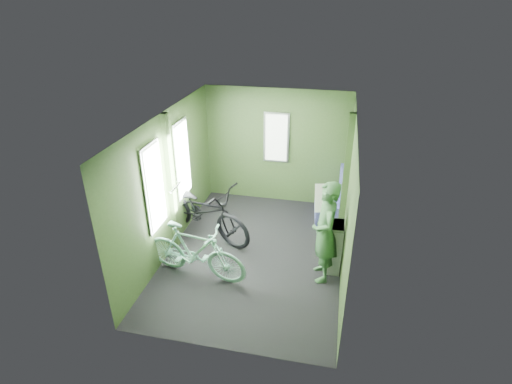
{
  "coord_description": "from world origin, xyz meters",
  "views": [
    {
      "loc": [
        1.16,
        -5.3,
        3.91
      ],
      "look_at": [
        0.0,
        0.1,
        1.1
      ],
      "focal_mm": 28.0,
      "sensor_mm": 36.0,
      "label": 1
    }
  ],
  "objects_px": {
    "bicycle_black": "(204,235)",
    "bicycle_mint": "(197,277)",
    "waste_box": "(334,247)",
    "bench_seat": "(330,205)",
    "passenger": "(325,232)"
  },
  "relations": [
    {
      "from": "passenger",
      "to": "bench_seat",
      "type": "xyz_separation_m",
      "value": [
        0.03,
        1.8,
        -0.51
      ]
    },
    {
      "from": "bench_seat",
      "to": "bicycle_mint",
      "type": "bearing_deg",
      "value": -135.36
    },
    {
      "from": "waste_box",
      "to": "bench_seat",
      "type": "height_order",
      "value": "bench_seat"
    },
    {
      "from": "bicycle_mint",
      "to": "bench_seat",
      "type": "relative_size",
      "value": 1.68
    },
    {
      "from": "passenger",
      "to": "waste_box",
      "type": "relative_size",
      "value": 1.92
    },
    {
      "from": "bicycle_mint",
      "to": "bicycle_black",
      "type": "bearing_deg",
      "value": 22.22
    },
    {
      "from": "passenger",
      "to": "bicycle_mint",
      "type": "bearing_deg",
      "value": -88.99
    },
    {
      "from": "bicycle_black",
      "to": "bicycle_mint",
      "type": "relative_size",
      "value": 1.26
    },
    {
      "from": "bicycle_mint",
      "to": "waste_box",
      "type": "bearing_deg",
      "value": -63.07
    },
    {
      "from": "bicycle_black",
      "to": "waste_box",
      "type": "height_order",
      "value": "waste_box"
    },
    {
      "from": "bicycle_black",
      "to": "bicycle_mint",
      "type": "distance_m",
      "value": 1.16
    },
    {
      "from": "bicycle_mint",
      "to": "passenger",
      "type": "bearing_deg",
      "value": -67.77
    },
    {
      "from": "waste_box",
      "to": "bicycle_black",
      "type": "bearing_deg",
      "value": 167.79
    },
    {
      "from": "bicycle_black",
      "to": "bench_seat",
      "type": "relative_size",
      "value": 2.11
    },
    {
      "from": "bicycle_mint",
      "to": "passenger",
      "type": "height_order",
      "value": "passenger"
    }
  ]
}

